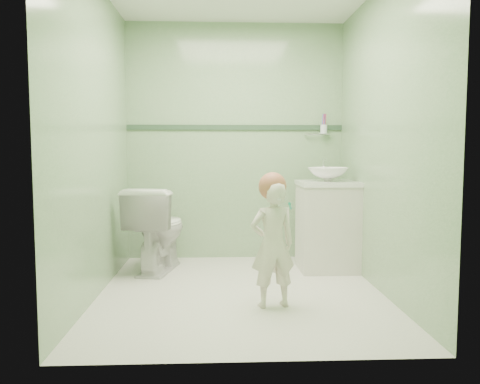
{
  "coord_description": "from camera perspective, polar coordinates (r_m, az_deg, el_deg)",
  "views": [
    {
      "loc": [
        -0.17,
        -3.68,
        1.11
      ],
      "look_at": [
        0.0,
        0.15,
        0.78
      ],
      "focal_mm": 35.79,
      "sensor_mm": 36.0,
      "label": 1
    }
  ],
  "objects": [
    {
      "name": "basin",
      "position": [
        4.5,
        10.45,
        2.09
      ],
      "size": [
        0.37,
        0.37,
        0.13
      ],
      "primitive_type": "imported",
      "color": "white",
      "rests_on": "counter"
    },
    {
      "name": "vanity",
      "position": [
        4.55,
        10.35,
        -4.14
      ],
      "size": [
        0.52,
        0.5,
        0.8
      ],
      "primitive_type": "cube",
      "color": "silver",
      "rests_on": "ground"
    },
    {
      "name": "room_shell",
      "position": [
        3.68,
        0.1,
        6.33
      ],
      "size": [
        2.5,
        2.54,
        2.4
      ],
      "color": "#81AD7A",
      "rests_on": "ground"
    },
    {
      "name": "toddler",
      "position": [
        3.41,
        3.91,
        -6.27
      ],
      "size": [
        0.36,
        0.28,
        0.9
      ],
      "primitive_type": "imported",
      "rotation": [
        0.0,
        0.0,
        3.36
      ],
      "color": "white",
      "rests_on": "ground"
    },
    {
      "name": "trim_stripe",
      "position": [
        4.92,
        -0.57,
        7.72
      ],
      "size": [
        2.2,
        0.02,
        0.05
      ],
      "primitive_type": "cube",
      "color": "#2F4B35",
      "rests_on": "room_shell"
    },
    {
      "name": "counter",
      "position": [
        4.5,
        10.43,
        1.02
      ],
      "size": [
        0.54,
        0.52,
        0.04
      ],
      "primitive_type": "cube",
      "color": "white",
      "rests_on": "vanity"
    },
    {
      "name": "teal_toothbrush",
      "position": [
        3.28,
        5.86,
        -1.58
      ],
      "size": [
        0.11,
        0.14,
        0.08
      ],
      "color": "#088B6B",
      "rests_on": "toddler"
    },
    {
      "name": "faucet",
      "position": [
        4.67,
        9.95,
        3.18
      ],
      "size": [
        0.03,
        0.13,
        0.18
      ],
      "color": "silver",
      "rests_on": "counter"
    },
    {
      "name": "ground",
      "position": [
        3.84,
        0.1,
        -11.86
      ],
      "size": [
        2.5,
        2.5,
        0.0
      ],
      "primitive_type": "plane",
      "color": "silver",
      "rests_on": "ground"
    },
    {
      "name": "cup_holder",
      "position": [
        4.98,
        9.87,
        7.41
      ],
      "size": [
        0.26,
        0.07,
        0.21
      ],
      "color": "silver",
      "rests_on": "room_shell"
    },
    {
      "name": "hair_cap",
      "position": [
        3.38,
        3.9,
        0.69
      ],
      "size": [
        0.2,
        0.2,
        0.2
      ],
      "primitive_type": "sphere",
      "color": "#AA6244",
      "rests_on": "toddler"
    },
    {
      "name": "toilet",
      "position": [
        4.5,
        -9.81,
        -4.33
      ],
      "size": [
        0.58,
        0.84,
        0.78
      ],
      "primitive_type": "imported",
      "rotation": [
        0.0,
        0.0,
        2.94
      ],
      "color": "white",
      "rests_on": "ground"
    }
  ]
}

